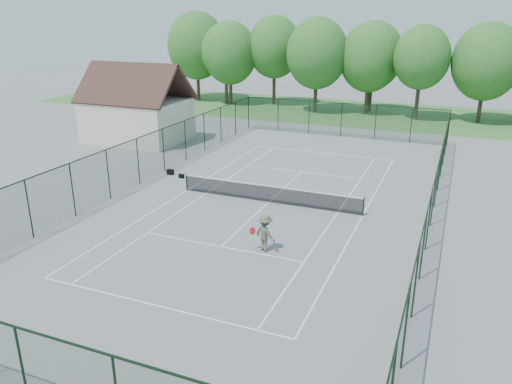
% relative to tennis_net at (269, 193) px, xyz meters
% --- Properties ---
extents(ground, '(140.00, 140.00, 0.00)m').
position_rel_tennis_net_xyz_m(ground, '(0.00, 0.00, -0.58)').
color(ground, gray).
rests_on(ground, ground).
extents(grass_far, '(80.00, 16.00, 0.01)m').
position_rel_tennis_net_xyz_m(grass_far, '(0.00, 30.00, -0.57)').
color(grass_far, '#46803B').
rests_on(grass_far, ground).
extents(court_lines, '(11.05, 23.85, 0.01)m').
position_rel_tennis_net_xyz_m(court_lines, '(0.00, 0.00, -0.57)').
color(court_lines, white).
rests_on(court_lines, ground).
extents(tennis_net, '(11.08, 0.08, 1.10)m').
position_rel_tennis_net_xyz_m(tennis_net, '(0.00, 0.00, 0.00)').
color(tennis_net, black).
rests_on(tennis_net, ground).
extents(fence_enclosure, '(18.05, 36.05, 3.02)m').
position_rel_tennis_net_xyz_m(fence_enclosure, '(0.00, 0.00, 0.98)').
color(fence_enclosure, '#173720').
rests_on(fence_enclosure, ground).
extents(utility_building, '(8.60, 6.27, 6.63)m').
position_rel_tennis_net_xyz_m(utility_building, '(-16.00, 10.00, 2.54)').
color(utility_building, '#F0E8C7').
rests_on(utility_building, ground).
extents(tree_line_far, '(39.40, 6.40, 9.70)m').
position_rel_tennis_net_xyz_m(tree_line_far, '(0.00, 30.00, 5.42)').
color(tree_line_far, '#413322').
rests_on(tree_line_far, ground).
extents(sports_bag_a, '(0.45, 0.27, 0.36)m').
position_rel_tennis_net_xyz_m(sports_bag_a, '(-8.19, 2.42, -0.40)').
color(sports_bag_a, black).
rests_on(sports_bag_a, ground).
extents(sports_bag_b, '(0.39, 0.29, 0.27)m').
position_rel_tennis_net_xyz_m(sports_bag_b, '(-7.09, 2.03, -0.44)').
color(sports_bag_b, black).
rests_on(sports_bag_b, ground).
extents(tennis_player, '(1.85, 1.06, 1.77)m').
position_rel_tennis_net_xyz_m(tennis_player, '(2.10, -5.99, 0.31)').
color(tennis_player, '#535A3F').
rests_on(tennis_player, ground).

